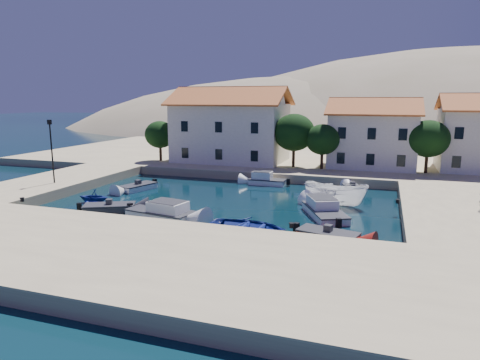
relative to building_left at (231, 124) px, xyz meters
name	(u,v)px	position (x,y,z in m)	size (l,w,h in m)	color
ground	(176,234)	(6.00, -28.00, -5.94)	(400.00, 400.00, 0.00)	black
quay_south	(127,257)	(6.00, -34.00, -5.44)	(52.00, 12.00, 1.00)	tan
quay_east	(478,216)	(26.50, -18.00, -5.44)	(11.00, 20.00, 1.00)	tan
quay_west	(57,183)	(-13.00, -18.00, -5.44)	(8.00, 20.00, 1.00)	tan
quay_north	(304,157)	(8.00, 10.00, -5.44)	(80.00, 36.00, 1.00)	tan
hills	(404,197)	(26.64, 95.62, -29.34)	(254.00, 176.00, 99.00)	gray
building_left	(231,124)	(0.00, 0.00, 0.00)	(14.70, 9.45, 9.70)	silver
building_mid	(373,132)	(18.00, 1.00, -0.71)	(10.50, 8.40, 8.30)	silver
trees	(306,136)	(10.51, -2.54, -1.10)	(37.30, 5.30, 6.45)	#382314
lamppost	(51,145)	(-11.50, -20.00, -1.18)	(0.35, 0.25, 6.22)	black
bollards	(232,208)	(8.80, -24.13, -4.79)	(29.36, 9.56, 0.30)	black
motorboat_grey_sw	(110,208)	(-1.99, -24.38, -5.64)	(4.50, 3.45, 1.25)	#343439
cabin_cruiser_south	(161,212)	(3.01, -24.74, -5.46)	(5.77, 3.25, 1.60)	white
rowboat_south	(248,233)	(10.69, -26.22, -5.94)	(3.96, 5.55, 1.15)	navy
motorboat_red_se	(328,236)	(16.22, -25.93, -5.64)	(4.30, 2.74, 1.25)	maroon
cabin_cruiser_east	(325,211)	(15.24, -20.23, -5.46)	(4.47, 6.12, 1.60)	white
boat_east	(335,205)	(15.58, -16.18, -5.94)	(2.19, 5.83, 2.25)	white
motorboat_white_ne	(352,189)	(16.63, -10.28, -5.64)	(2.38, 3.55, 1.25)	white
rowboat_west	(94,203)	(-5.16, -22.27, -5.94)	(2.32, 2.69, 1.42)	navy
motorboat_white_west	(138,187)	(-4.27, -16.28, -5.64)	(2.75, 4.22, 1.25)	white
cabin_cruiser_north	(267,180)	(7.55, -9.37, -5.46)	(4.02, 1.70, 1.60)	white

